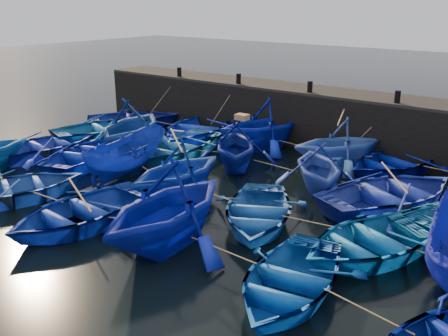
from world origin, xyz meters
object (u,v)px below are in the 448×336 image
Objects in this scene: boat_0 at (134,118)px; boat_8 at (175,146)px; wooden_crate at (242,117)px; boat_13 at (46,145)px.

boat_8 reaches higher than boat_0.
boat_0 is 9.31m from wooden_crate.
boat_0 is 0.92× the size of boat_8.
boat_0 is 9.80× the size of wooden_crate.
wooden_crate is (7.95, 3.74, 1.71)m from boat_13.
boat_8 is 1.09× the size of boat_13.
boat_8 is 10.68× the size of wooden_crate.
boat_13 is at bearing 138.14° from boat_0.
boat_13 is (-4.72, -3.23, -0.05)m from boat_8.
boat_8 is 5.72m from boat_13.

